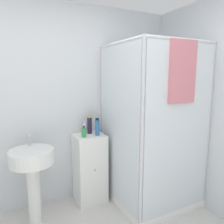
# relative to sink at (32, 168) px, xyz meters

# --- Properties ---
(wall_back) EXTENTS (6.40, 0.06, 2.50)m
(wall_back) POSITION_rel_sink_xyz_m (0.27, 0.37, 0.59)
(wall_back) COLOR silver
(wall_back) RESTS_ON ground_plane
(shower_enclosure) EXTENTS (0.98, 1.01, 2.01)m
(shower_enclosure) POSITION_rel_sink_xyz_m (1.38, -0.23, -0.14)
(shower_enclosure) COLOR white
(shower_enclosure) RESTS_ON ground_plane
(vanity_cabinet) EXTENTS (0.37, 0.36, 0.89)m
(vanity_cabinet) POSITION_rel_sink_xyz_m (0.72, 0.16, -0.21)
(vanity_cabinet) COLOR white
(vanity_cabinet) RESTS_ON ground_plane
(sink) EXTENTS (0.46, 0.46, 0.99)m
(sink) POSITION_rel_sink_xyz_m (0.00, 0.00, 0.00)
(sink) COLOR white
(sink) RESTS_ON ground_plane
(soap_dispenser) EXTENTS (0.05, 0.06, 0.14)m
(soap_dispenser) POSITION_rel_sink_xyz_m (0.62, 0.10, 0.29)
(soap_dispenser) COLOR green
(soap_dispenser) RESTS_ON vanity_cabinet
(shampoo_bottle_tall_black) EXTENTS (0.06, 0.06, 0.23)m
(shampoo_bottle_tall_black) POSITION_rel_sink_xyz_m (0.75, 0.22, 0.34)
(shampoo_bottle_tall_black) COLOR #281E33
(shampoo_bottle_tall_black) RESTS_ON vanity_cabinet
(shampoo_bottle_blue) EXTENTS (0.05, 0.05, 0.22)m
(shampoo_bottle_blue) POSITION_rel_sink_xyz_m (0.80, 0.10, 0.34)
(shampoo_bottle_blue) COLOR #2D66A3
(shampoo_bottle_blue) RESTS_ON vanity_cabinet
(lotion_bottle_white) EXTENTS (0.04, 0.04, 0.17)m
(lotion_bottle_white) POSITION_rel_sink_xyz_m (0.69, 0.26, 0.30)
(lotion_bottle_white) COLOR white
(lotion_bottle_white) RESTS_ON vanity_cabinet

